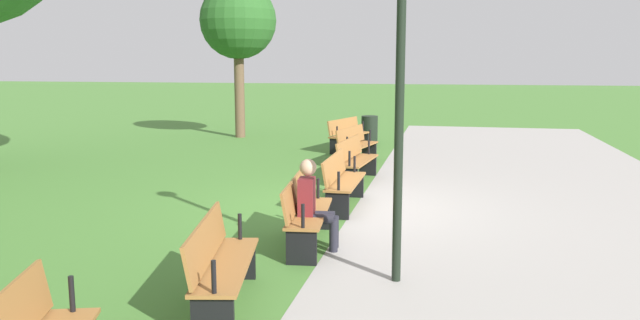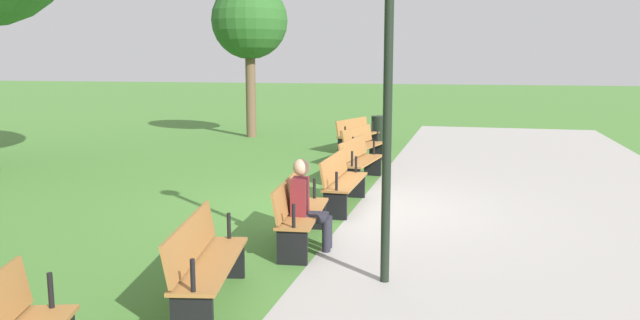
{
  "view_description": "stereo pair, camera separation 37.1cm",
  "coord_description": "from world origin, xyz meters",
  "px_view_note": "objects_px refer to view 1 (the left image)",
  "views": [
    {
      "loc": [
        9.95,
        1.66,
        2.43
      ],
      "look_at": [
        -0.0,
        -0.45,
        0.8
      ],
      "focal_mm": 34.24,
      "sensor_mm": 36.0,
      "label": 1
    },
    {
      "loc": [
        9.87,
        2.02,
        2.43
      ],
      "look_at": [
        -0.0,
        -0.45,
        0.8
      ],
      "focal_mm": 34.24,
      "sensor_mm": 36.0,
      "label": 2
    }
  ],
  "objects_px": {
    "bench_2": "(355,159)",
    "bench_1": "(356,145)",
    "lamp_post": "(402,8)",
    "bench_0": "(348,134)",
    "tree_2": "(238,22)",
    "trash_bin": "(370,130)",
    "bench_4": "(305,211)",
    "person_seated": "(314,202)",
    "bench_3": "(342,180)",
    "bench_5": "(220,262)"
  },
  "relations": [
    {
      "from": "trash_bin",
      "to": "bench_3",
      "type": "bearing_deg",
      "value": 4.2
    },
    {
      "from": "bench_1",
      "to": "lamp_post",
      "type": "bearing_deg",
      "value": 23.44
    },
    {
      "from": "bench_5",
      "to": "trash_bin",
      "type": "relative_size",
      "value": 2.16
    },
    {
      "from": "bench_2",
      "to": "bench_3",
      "type": "relative_size",
      "value": 1.02
    },
    {
      "from": "tree_2",
      "to": "bench_0",
      "type": "bearing_deg",
      "value": 59.32
    },
    {
      "from": "bench_3",
      "to": "tree_2",
      "type": "bearing_deg",
      "value": -151.1
    },
    {
      "from": "bench_1",
      "to": "lamp_post",
      "type": "distance_m",
      "value": 8.38
    },
    {
      "from": "bench_0",
      "to": "bench_2",
      "type": "bearing_deg",
      "value": 28.66
    },
    {
      "from": "bench_2",
      "to": "bench_4",
      "type": "bearing_deg",
      "value": 5.75
    },
    {
      "from": "person_seated",
      "to": "tree_2",
      "type": "relative_size",
      "value": 0.24
    },
    {
      "from": "person_seated",
      "to": "trash_bin",
      "type": "distance_m",
      "value": 10.75
    },
    {
      "from": "bench_1",
      "to": "lamp_post",
      "type": "relative_size",
      "value": 0.41
    },
    {
      "from": "bench_4",
      "to": "lamp_post",
      "type": "bearing_deg",
      "value": 44.38
    },
    {
      "from": "bench_3",
      "to": "tree_2",
      "type": "height_order",
      "value": "tree_2"
    },
    {
      "from": "bench_0",
      "to": "tree_2",
      "type": "bearing_deg",
      "value": -103.44
    },
    {
      "from": "person_seated",
      "to": "tree_2",
      "type": "distance_m",
      "value": 12.82
    },
    {
      "from": "bench_0",
      "to": "bench_4",
      "type": "height_order",
      "value": "same"
    },
    {
      "from": "bench_0",
      "to": "tree_2",
      "type": "height_order",
      "value": "tree_2"
    },
    {
      "from": "bench_2",
      "to": "bench_4",
      "type": "relative_size",
      "value": 1.0
    },
    {
      "from": "bench_4",
      "to": "trash_bin",
      "type": "relative_size",
      "value": 2.14
    },
    {
      "from": "person_seated",
      "to": "bench_5",
      "type": "bearing_deg",
      "value": -19.06
    },
    {
      "from": "bench_1",
      "to": "person_seated",
      "type": "distance_m",
      "value": 6.88
    },
    {
      "from": "bench_0",
      "to": "bench_5",
      "type": "height_order",
      "value": "same"
    },
    {
      "from": "bench_0",
      "to": "person_seated",
      "type": "bearing_deg",
      "value": 23.85
    },
    {
      "from": "bench_2",
      "to": "person_seated",
      "type": "distance_m",
      "value": 4.64
    },
    {
      "from": "trash_bin",
      "to": "tree_2",
      "type": "bearing_deg",
      "value": -98.63
    },
    {
      "from": "bench_5",
      "to": "trash_bin",
      "type": "height_order",
      "value": "bench_5"
    },
    {
      "from": "bench_1",
      "to": "bench_2",
      "type": "height_order",
      "value": "same"
    },
    {
      "from": "bench_2",
      "to": "bench_4",
      "type": "distance_m",
      "value": 4.49
    },
    {
      "from": "bench_0",
      "to": "bench_1",
      "type": "xyz_separation_m",
      "value": [
        2.18,
        0.55,
        0.0
      ]
    },
    {
      "from": "bench_4",
      "to": "lamp_post",
      "type": "height_order",
      "value": "lamp_post"
    },
    {
      "from": "person_seated",
      "to": "trash_bin",
      "type": "xyz_separation_m",
      "value": [
        -10.73,
        -0.66,
        -0.22
      ]
    },
    {
      "from": "bench_1",
      "to": "person_seated",
      "type": "bearing_deg",
      "value": 15.6
    },
    {
      "from": "lamp_post",
      "to": "bench_5",
      "type": "bearing_deg",
      "value": -55.84
    },
    {
      "from": "bench_4",
      "to": "trash_bin",
      "type": "height_order",
      "value": "bench_4"
    },
    {
      "from": "bench_0",
      "to": "bench_3",
      "type": "xyz_separation_m",
      "value": [
        6.65,
        1.0,
        0.0
      ]
    },
    {
      "from": "person_seated",
      "to": "lamp_post",
      "type": "bearing_deg",
      "value": 44.7
    },
    {
      "from": "tree_2",
      "to": "lamp_post",
      "type": "bearing_deg",
      "value": 26.57
    },
    {
      "from": "bench_2",
      "to": "tree_2",
      "type": "height_order",
      "value": "tree_2"
    },
    {
      "from": "bench_1",
      "to": "trash_bin",
      "type": "height_order",
      "value": "bench_1"
    },
    {
      "from": "bench_2",
      "to": "person_seated",
      "type": "height_order",
      "value": "person_seated"
    },
    {
      "from": "bench_0",
      "to": "bench_1",
      "type": "relative_size",
      "value": 1.0
    },
    {
      "from": "bench_3",
      "to": "lamp_post",
      "type": "bearing_deg",
      "value": 19.82
    },
    {
      "from": "tree_2",
      "to": "bench_1",
      "type": "bearing_deg",
      "value": 44.93
    },
    {
      "from": "lamp_post",
      "to": "bench_4",
      "type": "bearing_deg",
      "value": -129.88
    },
    {
      "from": "trash_bin",
      "to": "bench_4",
      "type": "bearing_deg",
      "value": 2.7
    },
    {
      "from": "bench_2",
      "to": "tree_2",
      "type": "relative_size",
      "value": 0.36
    },
    {
      "from": "bench_4",
      "to": "trash_bin",
      "type": "xyz_separation_m",
      "value": [
        -10.59,
        -0.5,
        -0.06
      ]
    },
    {
      "from": "bench_1",
      "to": "lamp_post",
      "type": "height_order",
      "value": "lamp_post"
    },
    {
      "from": "bench_2",
      "to": "bench_1",
      "type": "bearing_deg",
      "value": -165.69
    }
  ]
}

